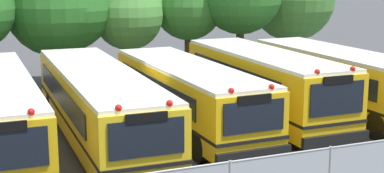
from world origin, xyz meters
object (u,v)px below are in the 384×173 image
(school_bus_3, at_px, (188,94))
(tree_3, at_px, (61,7))
(tree_4, at_px, (131,13))
(tree_5, at_px, (191,3))
(school_bus_4, at_px, (263,83))
(school_bus_5, at_px, (341,80))
(school_bus_2, at_px, (98,102))

(school_bus_3, relative_size, tree_3, 1.52)
(tree_4, relative_size, tree_5, 0.92)
(tree_3, bearing_deg, school_bus_3, -72.50)
(school_bus_3, height_order, school_bus_4, school_bus_4)
(school_bus_3, distance_m, school_bus_5, 6.56)
(school_bus_3, bearing_deg, school_bus_5, 177.11)
(school_bus_3, xyz_separation_m, tree_5, (3.86, 9.20, 2.65))
(school_bus_5, distance_m, tree_5, 10.11)
(school_bus_5, relative_size, tree_5, 1.75)
(school_bus_4, height_order, tree_3, tree_3)
(school_bus_3, relative_size, school_bus_4, 1.05)
(school_bus_3, xyz_separation_m, school_bus_4, (3.22, 0.18, 0.13))
(school_bus_2, relative_size, school_bus_3, 1.17)
(school_bus_4, distance_m, tree_5, 9.39)
(school_bus_4, relative_size, school_bus_5, 0.95)
(tree_4, bearing_deg, school_bus_4, -73.26)
(school_bus_4, distance_m, tree_4, 9.45)
(school_bus_2, bearing_deg, tree_3, -91.74)
(school_bus_4, bearing_deg, tree_5, -94.15)
(school_bus_3, relative_size, school_bus_5, 0.99)
(school_bus_4, height_order, tree_4, tree_4)
(school_bus_5, xyz_separation_m, tree_5, (-2.69, 9.40, 2.58))
(school_bus_5, distance_m, tree_3, 13.54)
(tree_3, distance_m, tree_4, 3.48)
(school_bus_3, height_order, school_bus_5, school_bus_5)
(school_bus_4, xyz_separation_m, tree_4, (-2.65, 8.82, 2.12))
(tree_4, bearing_deg, school_bus_3, -93.58)
(school_bus_4, relative_size, tree_4, 1.80)
(school_bus_3, xyz_separation_m, tree_3, (-2.89, 9.16, 2.64))
(school_bus_3, height_order, tree_3, tree_3)
(school_bus_2, xyz_separation_m, school_bus_4, (6.53, 0.28, 0.10))
(school_bus_3, height_order, tree_5, tree_5)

